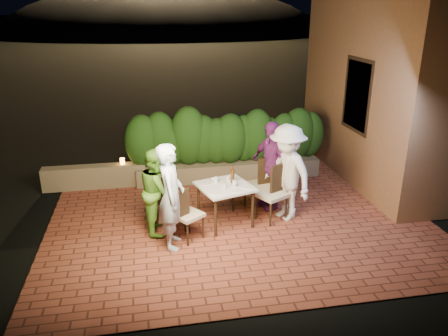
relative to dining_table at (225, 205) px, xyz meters
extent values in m
plane|color=black|center=(0.30, -0.11, -0.40)|extent=(400.00, 400.00, 0.00)
cube|color=brown|center=(0.30, 0.39, -0.45)|extent=(7.00, 6.00, 0.15)
cube|color=#97623B|center=(3.90, 1.89, 2.12)|extent=(1.60, 5.00, 5.00)
cube|color=black|center=(3.12, 1.39, 1.62)|extent=(0.08, 1.00, 1.40)
cube|color=black|center=(3.11, 1.39, 1.62)|extent=(0.06, 1.15, 1.55)
cube|color=#7D704F|center=(0.50, 2.19, -0.17)|extent=(4.20, 0.55, 0.40)
cube|color=#7D704F|center=(-2.50, 2.19, -0.12)|extent=(2.20, 0.30, 0.50)
ellipsoid|color=black|center=(2.30, 59.89, -4.38)|extent=(52.00, 40.00, 22.00)
cylinder|color=white|center=(-0.23, -0.29, 0.38)|extent=(0.23, 0.23, 0.01)
cylinder|color=white|center=(-0.32, 0.15, 0.38)|extent=(0.22, 0.22, 0.01)
cylinder|color=white|center=(0.35, -0.14, 0.38)|extent=(0.23, 0.23, 0.01)
cylinder|color=white|center=(0.18, 0.31, 0.38)|extent=(0.21, 0.21, 0.01)
cylinder|color=white|center=(0.03, 0.02, 0.38)|extent=(0.21, 0.21, 0.01)
cylinder|color=white|center=(0.15, -0.27, 0.38)|extent=(0.20, 0.20, 0.01)
cylinder|color=silver|center=(-0.04, -0.15, 0.43)|extent=(0.06, 0.06, 0.11)
cylinder|color=silver|center=(-0.14, 0.14, 0.44)|extent=(0.07, 0.07, 0.12)
cylinder|color=silver|center=(0.15, -0.09, 0.44)|extent=(0.07, 0.07, 0.12)
cylinder|color=silver|center=(0.10, 0.20, 0.43)|extent=(0.06, 0.06, 0.10)
imported|color=white|center=(-0.14, 0.26, 0.39)|extent=(0.19, 0.19, 0.04)
imported|color=silver|center=(-1.00, -0.62, 0.52)|extent=(0.50, 0.70, 1.78)
imported|color=#71C33D|center=(-1.20, -0.04, 0.39)|extent=(0.58, 0.75, 1.52)
imported|color=white|center=(1.15, 0.02, 0.53)|extent=(1.08, 1.34, 1.81)
imported|color=#75287A|center=(1.00, 0.55, 0.50)|extent=(0.81, 1.11, 1.75)
cylinder|color=orange|center=(-1.89, 2.19, 0.20)|extent=(0.10, 0.10, 0.14)
camera|label=1|loc=(-1.33, -7.08, 3.40)|focal=35.00mm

